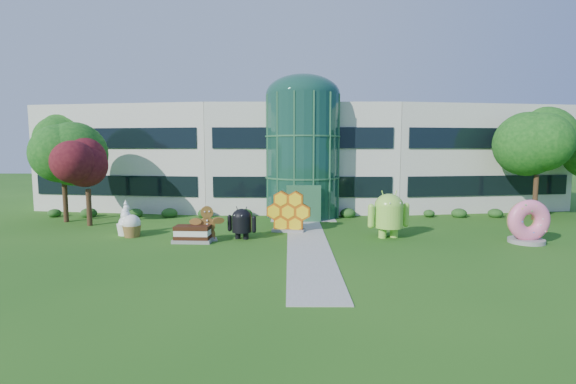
# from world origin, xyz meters

# --- Properties ---
(ground) EXTENTS (140.00, 140.00, 0.00)m
(ground) POSITION_xyz_m (0.00, 0.00, 0.00)
(ground) COLOR #215114
(ground) RESTS_ON ground
(building) EXTENTS (46.00, 15.00, 9.30)m
(building) POSITION_xyz_m (0.00, 18.00, 4.65)
(building) COLOR beige
(building) RESTS_ON ground
(atrium) EXTENTS (6.00, 6.00, 9.80)m
(atrium) POSITION_xyz_m (0.00, 12.00, 4.90)
(atrium) COLOR #194738
(atrium) RESTS_ON ground
(walkway) EXTENTS (2.40, 20.00, 0.04)m
(walkway) POSITION_xyz_m (0.00, 2.00, 0.02)
(walkway) COLOR #9E9E93
(walkway) RESTS_ON ground
(tree_red) EXTENTS (4.00, 4.00, 6.00)m
(tree_red) POSITION_xyz_m (-15.50, 7.50, 3.00)
(tree_red) COLOR #3F0C14
(tree_red) RESTS_ON ground
(trees_backdrop) EXTENTS (52.00, 8.00, 8.40)m
(trees_backdrop) POSITION_xyz_m (0.00, 13.00, 4.20)
(trees_backdrop) COLOR #114713
(trees_backdrop) RESTS_ON ground
(android_green) EXTENTS (3.22, 2.51, 3.25)m
(android_green) POSITION_xyz_m (5.10, 3.49, 1.62)
(android_green) COLOR #95DE47
(android_green) RESTS_ON ground
(android_black) EXTENTS (2.23, 1.79, 2.21)m
(android_black) POSITION_xyz_m (-4.00, 3.06, 1.10)
(android_black) COLOR black
(android_black) RESTS_ON ground
(donut) EXTENTS (2.55, 1.29, 2.61)m
(donut) POSITION_xyz_m (12.91, 2.05, 1.31)
(donut) COLOR #EA5980
(donut) RESTS_ON ground
(gingerbread) EXTENTS (2.44, 1.45, 2.12)m
(gingerbread) POSITION_xyz_m (-6.06, 2.67, 1.06)
(gingerbread) COLOR brown
(gingerbread) RESTS_ON ground
(ice_cream_sandwich) EXTENTS (2.32, 1.26, 1.01)m
(ice_cream_sandwich) POSITION_xyz_m (-6.82, 2.14, 0.50)
(ice_cream_sandwich) COLOR black
(ice_cream_sandwich) RESTS_ON ground
(honeycomb) EXTENTS (3.28, 1.62, 2.46)m
(honeycomb) POSITION_xyz_m (-1.14, 5.41, 1.23)
(honeycomb) COLOR yellow
(honeycomb) RESTS_ON ground
(froyo) EXTENTS (1.61, 1.61, 2.22)m
(froyo) POSITION_xyz_m (-11.57, 4.27, 1.11)
(froyo) COLOR white
(froyo) RESTS_ON ground
(cupcake) EXTENTS (1.55, 1.55, 1.42)m
(cupcake) POSITION_xyz_m (-11.00, 3.66, 0.71)
(cupcake) COLOR white
(cupcake) RESTS_ON ground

